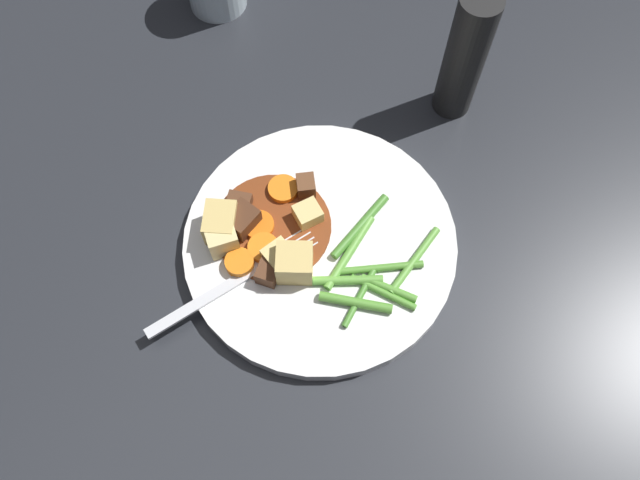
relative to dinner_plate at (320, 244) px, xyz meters
name	(u,v)px	position (x,y,z in m)	size (l,w,h in m)	color
ground_plane	(320,247)	(0.00, 0.00, -0.01)	(3.00, 3.00, 0.00)	#26282D
dinner_plate	(320,244)	(0.00, 0.00, 0.00)	(0.26, 0.26, 0.02)	white
stew_sauce	(273,227)	(0.05, 0.01, 0.01)	(0.11, 0.11, 0.00)	brown
carrot_slice_0	(283,189)	(0.06, -0.03, 0.01)	(0.03, 0.03, 0.01)	orange
carrot_slice_1	(264,249)	(0.04, 0.03, 0.01)	(0.03, 0.03, 0.01)	orange
carrot_slice_2	(240,263)	(0.05, 0.06, 0.01)	(0.03, 0.03, 0.01)	orange
carrot_slice_3	(259,226)	(0.06, 0.02, 0.01)	(0.03, 0.03, 0.01)	orange
potato_chunk_0	(279,257)	(0.02, 0.04, 0.02)	(0.02, 0.02, 0.02)	#E5CC7A
potato_chunk_1	(308,214)	(0.02, -0.01, 0.02)	(0.02, 0.02, 0.02)	#E5CC7A
potato_chunk_2	(221,223)	(0.09, 0.03, 0.02)	(0.03, 0.03, 0.03)	#DBBC6B
potato_chunk_3	(222,238)	(0.08, 0.05, 0.02)	(0.03, 0.03, 0.03)	#EAD68C
potato_chunk_4	(295,263)	(0.01, 0.04, 0.02)	(0.03, 0.03, 0.03)	#DBBC6B
meat_chunk_0	(269,271)	(0.02, 0.05, 0.02)	(0.02, 0.02, 0.02)	#56331E
meat_chunk_1	(239,205)	(0.08, 0.01, 0.02)	(0.02, 0.02, 0.02)	#56331E
meat_chunk_2	(306,186)	(0.04, -0.04, 0.02)	(0.02, 0.02, 0.02)	brown
meat_chunk_3	(242,220)	(0.07, 0.02, 0.02)	(0.03, 0.02, 0.02)	#4C2B19
green_bean_0	(383,292)	(-0.08, 0.02, 0.01)	(0.01, 0.01, 0.06)	#599E38
green_bean_1	(389,288)	(-0.08, 0.02, 0.01)	(0.01, 0.01, 0.05)	#599E38
green_bean_2	(360,226)	(-0.03, -0.03, 0.01)	(0.01, 0.01, 0.08)	#4C8E33
green_bean_3	(347,256)	(-0.03, 0.00, 0.01)	(0.01, 0.01, 0.08)	#66AD42
green_bean_4	(356,302)	(-0.06, 0.04, 0.01)	(0.01, 0.01, 0.07)	#599E38
green_bean_5	(348,280)	(-0.04, 0.03, 0.01)	(0.01, 0.01, 0.06)	#66AD42
green_bean_6	(360,296)	(-0.06, 0.03, 0.01)	(0.01, 0.01, 0.06)	#4C8E33
green_bean_7	(414,260)	(-0.09, -0.02, 0.01)	(0.01, 0.01, 0.08)	#66AD42
green_bean_8	(382,267)	(-0.06, 0.00, 0.01)	(0.01, 0.01, 0.08)	#599E38
fork	(238,280)	(0.05, 0.07, 0.01)	(0.10, 0.16, 0.00)	silver
pepper_mill	(465,57)	(-0.05, -0.21, 0.07)	(0.04, 0.04, 0.15)	black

